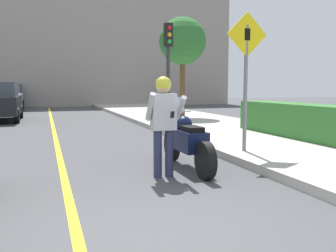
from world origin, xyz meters
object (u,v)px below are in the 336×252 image
parked_car_silver (4,98)px  motorcycle (187,141)px  street_tree (183,42)px  person_biker (164,116)px  parked_car_blue (11,95)px  traffic_light (168,55)px  crossing_sign (246,68)px

parked_car_silver → motorcycle: bearing=-74.7°
motorcycle → street_tree: size_ratio=0.53×
person_biker → parked_car_blue: parked_car_blue is taller
motorcycle → traffic_light: bearing=75.1°
crossing_sign → parked_car_silver: size_ratio=0.68×
motorcycle → traffic_light: (1.47, 5.51, 2.03)m
parked_car_blue → street_tree: bearing=-58.8°
person_biker → crossing_sign: crossing_sign is taller
crossing_sign → traffic_light: traffic_light is taller
traffic_light → parked_car_silver: (-6.09, 11.38, -1.68)m
traffic_light → parked_car_blue: 18.52m
crossing_sign → parked_car_blue: bearing=105.7°
crossing_sign → traffic_light: (-0.05, 4.96, 0.66)m
parked_car_blue → motorcycle: bearing=-78.3°
parked_car_blue → crossing_sign: bearing=-74.3°
crossing_sign → motorcycle: bearing=-159.9°
parked_car_blue → traffic_light: bearing=-70.3°
person_biker → street_tree: bearing=67.9°
motorcycle → street_tree: bearing=70.0°
motorcycle → person_biker: size_ratio=1.38×
crossing_sign → parked_car_blue: crossing_sign is taller
person_biker → parked_car_silver: (-4.03, 17.36, -0.16)m
street_tree → parked_car_blue: 15.99m
crossing_sign → parked_car_silver: 17.48m
motorcycle → traffic_light: size_ratio=0.68×
traffic_light → street_tree: 4.42m
street_tree → crossing_sign: bearing=-102.1°
parked_car_blue → parked_car_silver: bearing=-88.7°
parked_car_silver → parked_car_blue: same height
motorcycle → parked_car_silver: 17.52m
motorcycle → parked_car_silver: size_ratio=0.55×
traffic_light → parked_car_blue: traffic_light is taller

